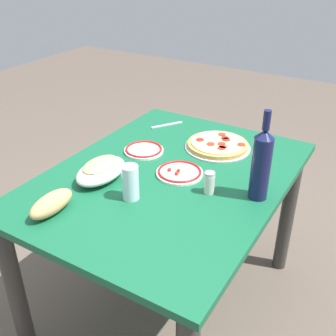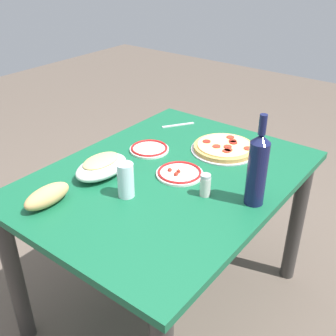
% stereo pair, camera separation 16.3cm
% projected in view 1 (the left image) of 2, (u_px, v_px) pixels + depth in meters
% --- Properties ---
extents(ground_plane, '(8.00, 8.00, 0.00)m').
position_uv_depth(ground_plane, '(168.00, 301.00, 2.00)').
color(ground_plane, brown).
rests_on(ground_plane, ground).
extents(dining_table, '(1.18, 0.89, 0.72)m').
position_uv_depth(dining_table, '(168.00, 200.00, 1.71)').
color(dining_table, '#145938').
rests_on(dining_table, ground).
extents(pepperoni_pizza, '(0.30, 0.30, 0.03)m').
position_uv_depth(pepperoni_pizza, '(218.00, 145.00, 1.85)').
color(pepperoni_pizza, '#B7B7BC').
rests_on(pepperoni_pizza, dining_table).
extents(baked_pasta_dish, '(0.24, 0.15, 0.08)m').
position_uv_depth(baked_pasta_dish, '(101.00, 170.00, 1.60)').
color(baked_pasta_dish, white).
rests_on(baked_pasta_dish, dining_table).
extents(wine_bottle, '(0.07, 0.07, 0.34)m').
position_uv_depth(wine_bottle, '(261.00, 163.00, 1.43)').
color(wine_bottle, '#141942').
rests_on(wine_bottle, dining_table).
extents(water_glass, '(0.06, 0.06, 0.13)m').
position_uv_depth(water_glass, '(130.00, 182.00, 1.46)').
color(water_glass, silver).
rests_on(water_glass, dining_table).
extents(side_plate_near, '(0.18, 0.18, 0.02)m').
position_uv_depth(side_plate_near, '(144.00, 150.00, 1.82)').
color(side_plate_near, white).
rests_on(side_plate_near, dining_table).
extents(side_plate_far, '(0.19, 0.19, 0.02)m').
position_uv_depth(side_plate_far, '(180.00, 172.00, 1.64)').
color(side_plate_far, white).
rests_on(side_plate_far, dining_table).
extents(bread_loaf, '(0.19, 0.08, 0.07)m').
position_uv_depth(bread_loaf, '(51.00, 204.00, 1.40)').
color(bread_loaf, tan).
rests_on(bread_loaf, dining_table).
extents(spice_shaker, '(0.04, 0.04, 0.09)m').
position_uv_depth(spice_shaker, '(209.00, 183.00, 1.51)').
color(spice_shaker, silver).
rests_on(spice_shaker, dining_table).
extents(fork_right, '(0.15, 0.11, 0.00)m').
position_uv_depth(fork_right, '(167.00, 125.00, 2.08)').
color(fork_right, '#B7B7BC').
rests_on(fork_right, dining_table).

